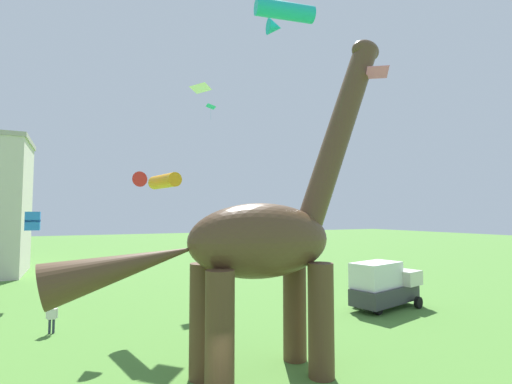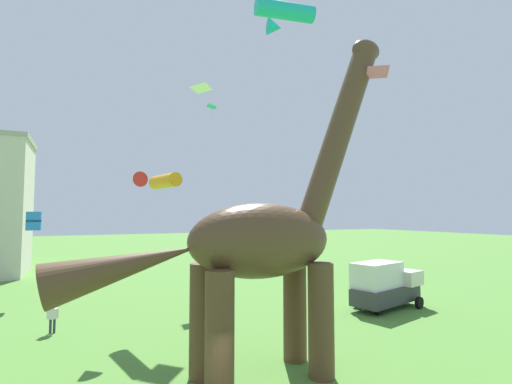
{
  "view_description": "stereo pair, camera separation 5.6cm",
  "coord_description": "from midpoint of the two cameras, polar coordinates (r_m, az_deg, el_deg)",
  "views": [
    {
      "loc": [
        -4.03,
        -10.28,
        6.48
      ],
      "look_at": [
        2.51,
        3.17,
        7.41
      ],
      "focal_mm": 25.75,
      "sensor_mm": 36.0,
      "label": 1
    },
    {
      "loc": [
        -3.98,
        -10.31,
        6.48
      ],
      "look_at": [
        2.51,
        3.17,
        7.41
      ],
      "focal_mm": 25.75,
      "sensor_mm": 36.0,
      "label": 2
    }
  ],
  "objects": [
    {
      "name": "kite_apex",
      "position": [
        36.14,
        -7.08,
        13.02
      ],
      "size": [
        0.91,
        1.17,
        1.39
      ],
      "color": "#19B2B7"
    },
    {
      "name": "kite_high_left",
      "position": [
        18.77,
        18.23,
        17.25
      ],
      "size": [
        1.19,
        1.11,
        0.35
      ],
      "color": "pink"
    },
    {
      "name": "kite_drifting",
      "position": [
        17.95,
        4.05,
        25.79
      ],
      "size": [
        2.69,
        2.44,
        0.76
      ],
      "color": "#19B2B7"
    },
    {
      "name": "kite_trailing",
      "position": [
        23.53,
        -14.93,
        1.69
      ],
      "size": [
        2.95,
        3.22,
        0.91
      ],
      "color": "orange"
    },
    {
      "name": "kite_mid_right",
      "position": [
        29.39,
        -8.64,
        15.66
      ],
      "size": [
        2.03,
        2.11,
        0.26
      ],
      "color": "white"
    },
    {
      "name": "parked_box_truck",
      "position": [
        27.81,
        19.18,
        -13.39
      ],
      "size": [
        5.93,
        3.33,
        3.2
      ],
      "rotation": [
        0.0,
        0.0,
        0.23
      ],
      "color": "#38383D",
      "rests_on": "ground_plane"
    },
    {
      "name": "kite_far_left",
      "position": [
        32.78,
        -31.41,
        -3.86
      ],
      "size": [
        1.01,
        1.01,
        1.41
      ],
      "color": "#287AE5"
    },
    {
      "name": "dinosaur_sculpture",
      "position": [
        15.02,
        0.55,
        -7.56
      ],
      "size": [
        14.38,
        3.05,
        15.03
      ],
      "rotation": [
        0.0,
        0.0,
        -0.56
      ],
      "color": "#513823",
      "rests_on": "ground_plane"
    },
    {
      "name": "person_strolling_adult",
      "position": [
        24.0,
        -29.2,
        -16.45
      ],
      "size": [
        0.59,
        0.26,
        1.57
      ],
      "rotation": [
        0.0,
        0.0,
        2.01
      ],
      "color": "#2D3347",
      "rests_on": "ground_plane"
    }
  ]
}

